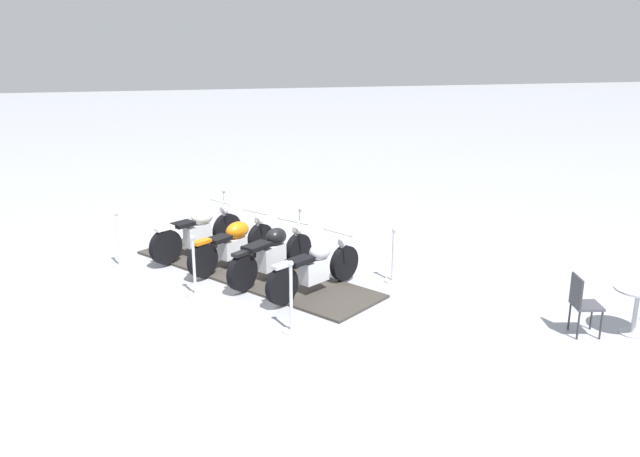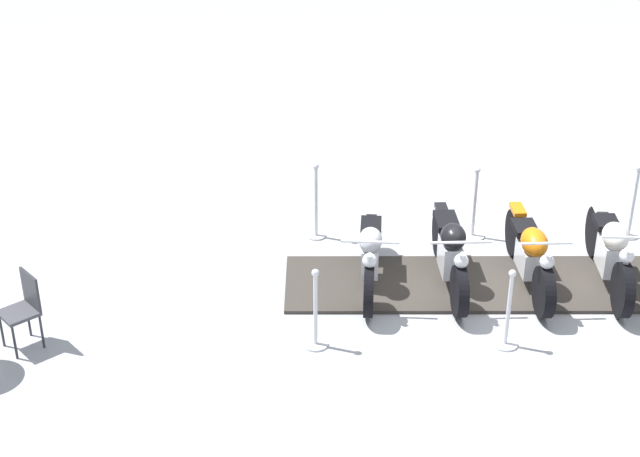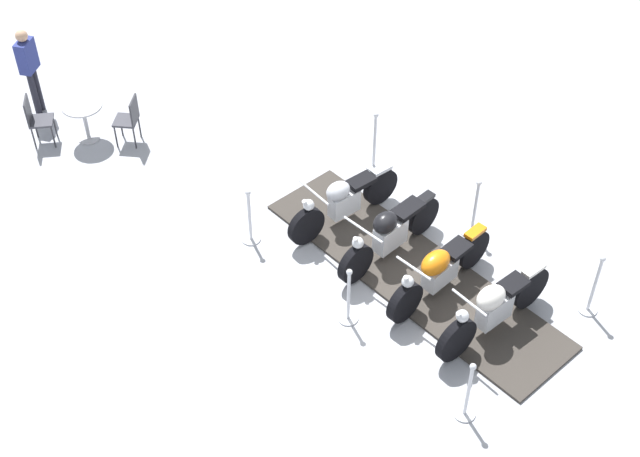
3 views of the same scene
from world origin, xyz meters
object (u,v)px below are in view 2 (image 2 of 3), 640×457
Objects in this scene: motorcycle_chrome at (370,254)px; stanchion_right_mid at (507,320)px; stanchion_left_mid at (474,216)px; motorcycle_cream at (610,251)px; stanchion_right_front at (315,320)px; motorcycle_copper at (530,254)px; motorcycle_black at (450,252)px; stanchion_left_rear at (632,211)px; cafe_chair_across_table at (24,306)px; stanchion_left_front at (316,210)px.

stanchion_right_mid reaches higher than motorcycle_chrome.
motorcycle_chrome is 1.71× the size of stanchion_left_mid.
motorcycle_cream is at bearing 93.78° from motorcycle_chrome.
motorcycle_cream is 4.03m from stanchion_right_front.
motorcycle_cream is 1.83× the size of stanchion_right_mid.
motorcycle_copper is 3.07m from stanchion_right_front.
motorcycle_black is (-0.81, -0.64, 0.02)m from motorcycle_chrome.
motorcycle_cream is at bearing 87.50° from motorcycle_black.
stanchion_left_rear is 1.19× the size of cafe_chair_across_table.
stanchion_right_front is 3.40m from cafe_chair_across_table.
stanchion_left_mid is (2.08, -0.15, -0.20)m from motorcycle_cream.
stanchion_left_rear reaches higher than cafe_chair_across_table.
stanchion_left_front reaches higher than motorcycle_cream.
stanchion_left_front is 2.74m from stanchion_right_front.
motorcycle_cream is 1.72× the size of stanchion_left_mid.
stanchion_left_mid is at bearing 135.91° from motorcycle_chrome.
stanchion_left_rear is at bearing 126.64° from motorcycle_copper.
stanchion_right_front reaches higher than motorcycle_black.
motorcycle_cream reaches higher than cafe_chair_across_table.
stanchion_right_front is at bearing -66.63° from motorcycle_copper.
stanchion_right_front is 1.11× the size of cafe_chair_across_table.
stanchion_left_rear reaches higher than stanchion_left_mid.
stanchion_left_rear reaches higher than motorcycle_cream.
motorcycle_chrome is 4.30m from cafe_chair_across_table.
motorcycle_copper is 0.94× the size of motorcycle_cream.
stanchion_left_front is (3.04, 0.61, -0.07)m from motorcycle_copper.
stanchion_left_front is (3.85, 1.25, -0.10)m from motorcycle_cream.
motorcycle_black is at bearing -104.00° from stanchion_right_front.
stanchion_left_front reaches higher than motorcycle_copper.
stanchion_right_front reaches higher than motorcycle_copper.
motorcycle_chrome is 1.81× the size of stanchion_right_front.
stanchion_right_mid is at bearing 167.59° from stanchion_left_front.
motorcycle_copper is 3.10m from stanchion_left_front.
motorcycle_black reaches higher than motorcycle_copper.
stanchion_left_mid is at bearing -162.20° from motorcycle_copper.
motorcycle_chrome is 4.05m from stanchion_left_rear.
motorcycle_black is at bearing 153.16° from cafe_chair_across_table.
stanchion_left_rear reaches higher than motorcycle_black.
motorcycle_copper is 1.58× the size of stanchion_left_rear.
motorcycle_chrome is at bearing 80.29° from stanchion_left_mid.
stanchion_right_mid is 3.55m from stanchion_left_rear.
motorcycle_chrome is at bearing -92.58° from motorcycle_copper.
motorcycle_chrome is at bearing -92.10° from motorcycle_black.
motorcycle_copper is 2.23m from stanchion_left_rear.
motorcycle_black is 3.10m from stanchion_left_rear.
stanchion_left_rear reaches higher than stanchion_right_front.
motorcycle_cream is at bearing 149.06° from cafe_chair_across_table.
motorcycle_cream reaches higher than motorcycle_copper.
stanchion_right_front is at bearing 138.34° from cafe_chair_across_table.
stanchion_right_mid is at bearing -141.79° from stanchion_right_front.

